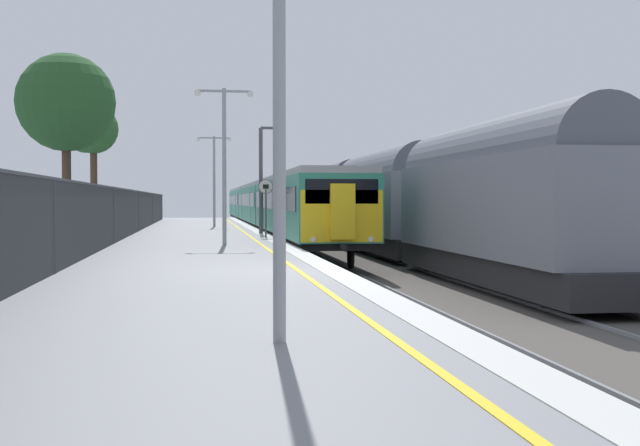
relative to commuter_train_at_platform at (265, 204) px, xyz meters
The scene contains 11 objects.
ground 38.98m from the commuter_train_at_platform, 89.20° to the right, with size 17.40×110.00×1.21m.
commuter_train_at_platform is the anchor object (origin of this frame).
freight_train_adjacent_track 13.08m from the commuter_train_at_platform, 72.17° to the right, with size 2.60×57.03×4.79m.
signal_gantry 19.12m from the commuter_train_at_platform, 94.43° to the right, with size 1.10×0.24×4.93m.
speed_limit_sign 23.07m from the commuter_train_at_platform, 94.59° to the right, with size 0.59×0.08×2.39m.
platform_lamp_near 47.89m from the commuter_train_at_platform, 94.44° to the right, with size 2.00×0.20×4.93m.
platform_lamp_mid 28.68m from the commuter_train_at_platform, 97.44° to the right, with size 2.00×0.20×5.37m.
platform_lamp_far 9.93m from the commuter_train_at_platform, 112.33° to the right, with size 2.00×0.20×5.25m.
platform_back_fence 39.65m from the commuter_train_at_platform, 100.97° to the right, with size 0.07×99.00×2.01m.
background_tree_left 28.63m from the commuter_train_at_platform, 108.97° to the right, with size 3.44×3.44×6.68m.
background_tree_centre 14.37m from the commuter_train_at_platform, 140.70° to the right, with size 2.88×2.81×7.01m.
Camera 1 is at (-2.46, -17.44, 1.53)m, focal length 45.48 mm.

